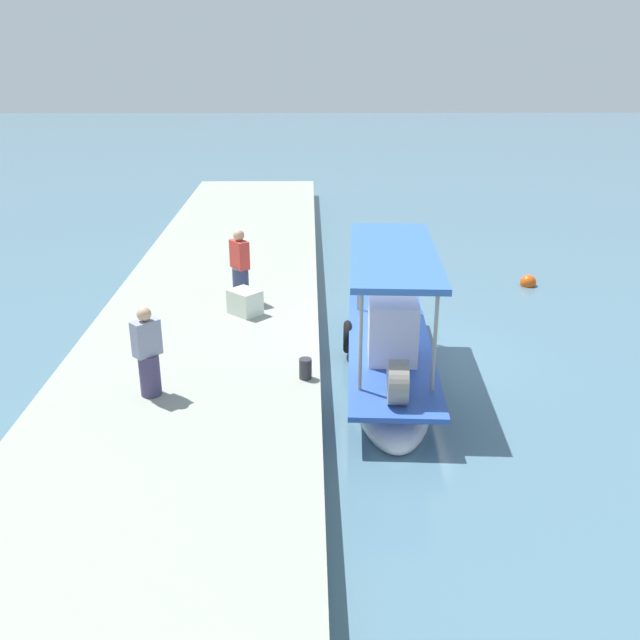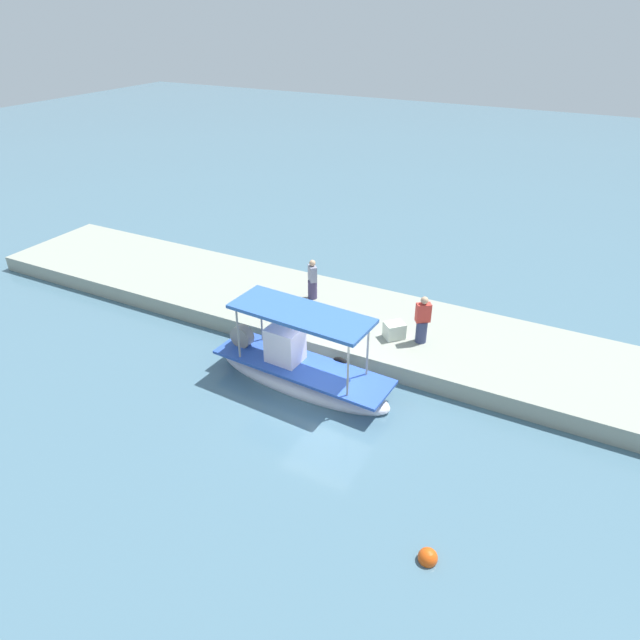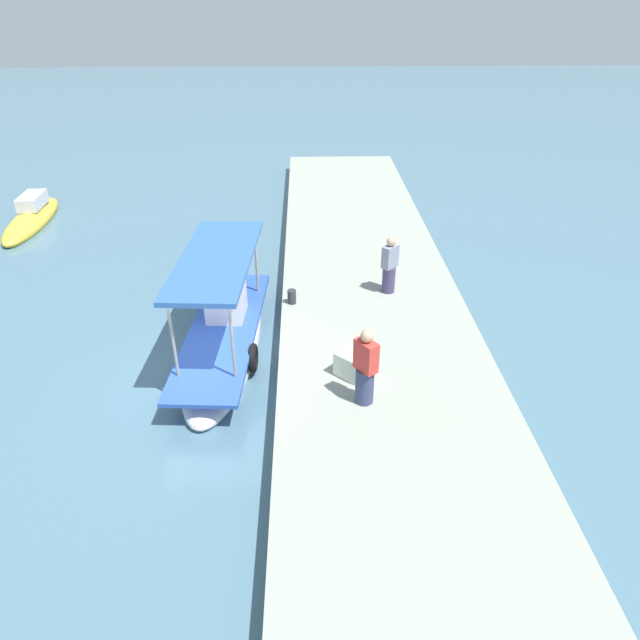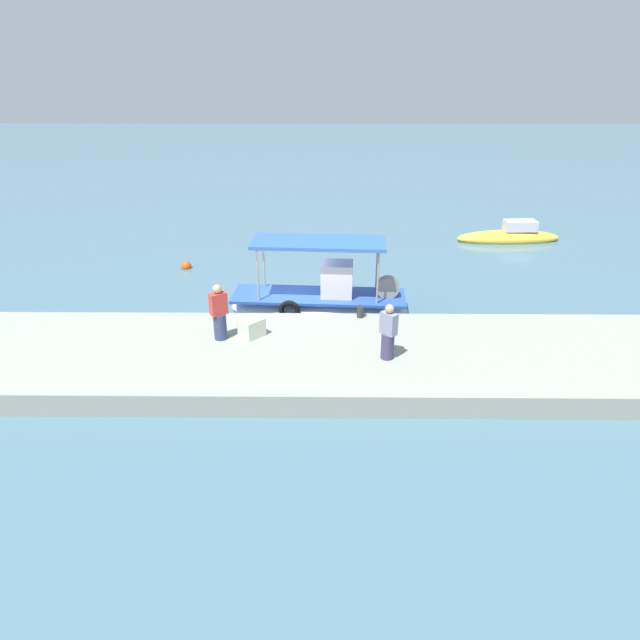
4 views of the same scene
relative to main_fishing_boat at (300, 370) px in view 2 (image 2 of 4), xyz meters
name	(u,v)px [view 2 (image 2 of 4)]	position (x,y,z in m)	size (l,w,h in m)	color
ground_plane	(328,398)	(-1.23, 0.34, -0.47)	(120.00, 120.00, 0.00)	slate
dock_quay	(379,328)	(-1.23, -4.02, -0.14)	(36.00, 5.13, 0.66)	gray
main_fishing_boat	(300,370)	(0.00, 0.00, 0.00)	(6.54, 2.09, 3.09)	silver
fisherman_near_bollard	(422,322)	(-3.06, -3.34, 0.99)	(0.57, 0.55, 1.78)	#353D62
fisherman_by_crate	(312,281)	(1.92, -4.51, 0.95)	(0.53, 0.53, 1.68)	#40395E
mooring_bollard	(291,328)	(1.31, -1.74, 0.38)	(0.24, 0.24, 0.40)	#2D2D33
cargo_crate	(394,330)	(-2.12, -3.16, 0.47)	(0.69, 0.55, 0.58)	silver
marker_buoy	(428,558)	(-6.01, 4.70, -0.38)	(0.46, 0.46, 0.46)	#E85012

